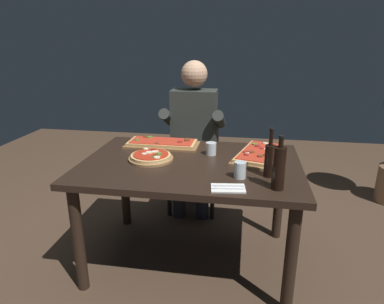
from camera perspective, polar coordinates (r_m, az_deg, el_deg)
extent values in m
plane|color=#4C3828|center=(2.54, -0.19, -17.54)|extent=(6.40, 6.40, 0.00)
cube|color=black|center=(2.19, -0.21, -2.15)|extent=(1.40, 0.96, 0.04)
cylinder|color=black|center=(2.20, -18.67, -13.81)|extent=(0.07, 0.07, 0.70)
cylinder|color=black|center=(2.00, 16.33, -17.16)|extent=(0.07, 0.07, 0.70)
cylinder|color=black|center=(2.84, -11.29, -5.54)|extent=(0.07, 0.07, 0.70)
cylinder|color=black|center=(2.69, 14.51, -7.24)|extent=(0.07, 0.07, 0.70)
cube|color=brown|center=(2.51, -5.04, 1.19)|extent=(0.54, 0.24, 0.02)
cube|color=tan|center=(2.50, -5.05, 1.58)|extent=(0.50, 0.21, 0.02)
cube|color=red|center=(2.50, -5.06, 1.87)|extent=(0.46, 0.19, 0.01)
cylinder|color=brown|center=(2.44, -5.97, 1.51)|extent=(0.03, 0.03, 0.00)
cylinder|color=brown|center=(2.49, -0.83, 2.01)|extent=(0.04, 0.04, 0.01)
cylinder|color=#4C7F2D|center=(2.59, -7.17, 2.54)|extent=(0.04, 0.04, 0.01)
cylinder|color=brown|center=(2.52, -0.85, 2.22)|extent=(0.04, 0.04, 0.01)
cylinder|color=maroon|center=(2.46, -2.04, 1.76)|extent=(0.04, 0.04, 0.01)
cylinder|color=#4C7F2D|center=(2.53, -9.27, 2.07)|extent=(0.03, 0.03, 0.01)
cylinder|color=brown|center=(2.60, -7.83, 2.60)|extent=(0.04, 0.04, 0.01)
cube|color=olive|center=(2.32, 11.19, -0.56)|extent=(0.38, 0.55, 0.02)
cube|color=tan|center=(2.32, 11.21, -0.14)|extent=(0.34, 0.51, 0.02)
cube|color=red|center=(2.31, 11.23, 0.16)|extent=(0.31, 0.46, 0.01)
cylinder|color=beige|center=(2.47, 12.33, 1.43)|extent=(0.04, 0.04, 0.01)
cylinder|color=maroon|center=(2.21, 9.13, -0.42)|extent=(0.03, 0.03, 0.01)
cylinder|color=maroon|center=(2.36, 11.75, 0.61)|extent=(0.03, 0.03, 0.00)
cylinder|color=beige|center=(2.24, 9.28, -0.14)|extent=(0.03, 0.03, 0.00)
cylinder|color=maroon|center=(2.40, 10.99, 1.02)|extent=(0.04, 0.04, 0.01)
cylinder|color=brown|center=(2.19, 11.43, -0.67)|extent=(0.04, 0.04, 0.01)
cylinder|color=maroon|center=(2.26, 9.03, 0.01)|extent=(0.04, 0.04, 0.01)
cylinder|color=#4C7F2D|center=(2.44, 10.55, 1.32)|extent=(0.04, 0.04, 0.01)
cylinder|color=beige|center=(2.35, 12.47, 0.51)|extent=(0.04, 0.04, 0.00)
cylinder|color=brown|center=(2.26, 9.97, 0.02)|extent=(0.04, 0.04, 0.01)
cylinder|color=brown|center=(2.22, 12.12, -0.49)|extent=(0.03, 0.03, 0.01)
cylinder|color=olive|center=(2.23, -6.95, -1.13)|extent=(0.29, 0.29, 0.02)
cylinder|color=#DBB270|center=(2.22, -6.97, -0.70)|extent=(0.26, 0.26, 0.02)
cylinder|color=#B72D19|center=(2.22, -6.98, -0.38)|extent=(0.23, 0.23, 0.01)
cylinder|color=maroon|center=(2.30, -6.57, 0.46)|extent=(0.03, 0.03, 0.01)
cylinder|color=beige|center=(2.14, -5.96, -0.90)|extent=(0.04, 0.04, 0.01)
cylinder|color=brown|center=(2.17, -6.18, -0.67)|extent=(0.04, 0.04, 0.01)
cylinder|color=#4C7F2D|center=(2.16, -6.57, -0.75)|extent=(0.03, 0.03, 0.00)
cylinder|color=brown|center=(2.19, -6.03, -0.42)|extent=(0.03, 0.03, 0.01)
cylinder|color=#4C7F2D|center=(2.17, -5.82, -0.62)|extent=(0.04, 0.04, 0.01)
cylinder|color=beige|center=(2.31, -7.80, 0.54)|extent=(0.03, 0.03, 0.01)
cylinder|color=beige|center=(2.25, -6.45, 0.05)|extent=(0.04, 0.04, 0.01)
cylinder|color=beige|center=(2.22, -8.07, -0.28)|extent=(0.03, 0.03, 0.00)
cylinder|color=beige|center=(2.24, -7.28, -0.06)|extent=(0.04, 0.04, 0.01)
cylinder|color=#4C7F2D|center=(2.21, -5.62, -0.24)|extent=(0.04, 0.04, 0.01)
cylinder|color=beige|center=(2.26, -5.97, 0.13)|extent=(0.03, 0.03, 0.01)
cylinder|color=black|center=(1.81, 14.45, -2.71)|extent=(0.07, 0.07, 0.23)
cylinder|color=black|center=(1.77, 14.81, 1.54)|extent=(0.03, 0.03, 0.05)
cylinder|color=black|center=(1.76, 14.89, 2.51)|extent=(0.03, 0.03, 0.01)
cylinder|color=black|center=(1.97, 12.95, -1.51)|extent=(0.06, 0.06, 0.19)
cylinder|color=black|center=(1.93, 13.24, 2.34)|extent=(0.02, 0.02, 0.09)
cylinder|color=black|center=(1.92, 13.35, 3.77)|extent=(0.02, 0.02, 0.01)
cylinder|color=silver|center=(1.94, 8.12, -3.02)|extent=(0.07, 0.07, 0.10)
cylinder|color=silver|center=(1.95, 8.09, -3.75)|extent=(0.06, 0.06, 0.04)
cylinder|color=silver|center=(2.31, 3.24, 0.57)|extent=(0.07, 0.07, 0.09)
cylinder|color=silver|center=(2.31, 3.22, -0.02)|extent=(0.06, 0.06, 0.04)
cube|color=white|center=(1.81, 6.11, -6.12)|extent=(0.19, 0.13, 0.01)
cube|color=silver|center=(1.79, 6.15, -6.20)|extent=(0.17, 0.03, 0.00)
cube|color=silver|center=(1.82, 6.08, -5.72)|extent=(0.17, 0.03, 0.00)
cube|color=black|center=(3.03, 0.35, -2.01)|extent=(0.44, 0.44, 0.04)
cube|color=black|center=(3.14, 0.94, 3.19)|extent=(0.40, 0.04, 0.42)
cylinder|color=black|center=(2.98, -3.88, -7.12)|extent=(0.04, 0.04, 0.41)
cylinder|color=black|center=(2.92, 3.46, -7.65)|extent=(0.04, 0.04, 0.41)
cylinder|color=black|center=(3.32, -2.39, -4.32)|extent=(0.04, 0.04, 0.41)
cylinder|color=black|center=(3.27, 4.18, -4.73)|extent=(0.04, 0.04, 0.41)
cylinder|color=#23232D|center=(2.96, -2.13, -6.82)|extent=(0.11, 0.11, 0.45)
cylinder|color=#23232D|center=(2.93, 1.73, -7.10)|extent=(0.11, 0.11, 0.45)
cube|color=#23232D|center=(2.91, 0.04, -1.22)|extent=(0.34, 0.40, 0.12)
cube|color=#2D332D|center=(2.91, 0.37, 5.38)|extent=(0.38, 0.22, 0.52)
sphere|color=tan|center=(2.85, 0.38, 13.04)|extent=(0.22, 0.22, 0.22)
cylinder|color=#2D332D|center=(2.90, -4.11, 5.81)|extent=(0.09, 0.31, 0.21)
cylinder|color=#2D332D|center=(2.83, 4.63, 5.48)|extent=(0.09, 0.31, 0.21)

